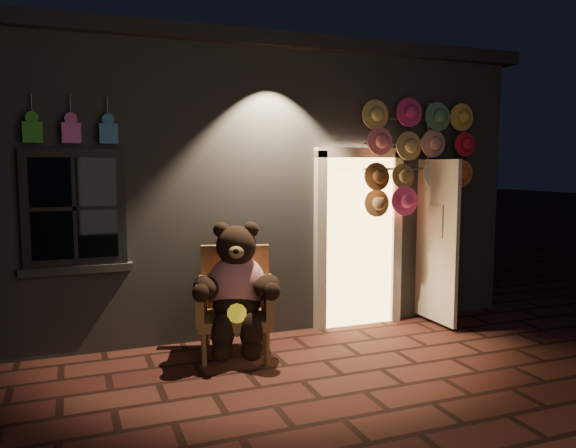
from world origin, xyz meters
TOP-DOWN VIEW (x-y plane):
  - ground at (0.00, 0.00)m, footprint 60.00×60.00m
  - shop_building at (0.00, 3.99)m, footprint 7.30×5.95m
  - wicker_armchair at (-0.35, 0.99)m, footprint 0.92×0.87m
  - teddy_bear at (-0.38, 0.85)m, footprint 0.94×0.85m
  - hat_rack at (2.06, 1.28)m, footprint 1.57×0.22m

SIDE VIEW (x-z plane):
  - ground at x=0.00m, z-range 0.00..0.00m
  - wicker_armchair at x=-0.35m, z-range 0.00..1.12m
  - teddy_bear at x=-0.38m, z-range 0.06..1.40m
  - shop_building at x=0.00m, z-range -0.02..3.49m
  - hat_rack at x=2.06m, z-range 0.73..3.50m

